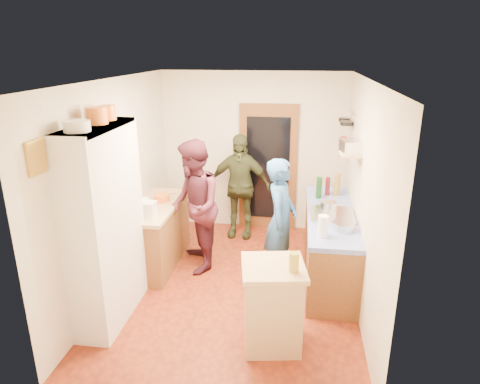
% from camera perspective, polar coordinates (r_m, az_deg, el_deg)
% --- Properties ---
extents(floor, '(3.00, 4.00, 0.02)m').
position_cam_1_polar(floor, '(5.71, -0.63, -12.39)').
color(floor, maroon).
rests_on(floor, ground).
extents(ceiling, '(3.00, 4.00, 0.02)m').
position_cam_1_polar(ceiling, '(4.90, -0.74, 14.86)').
color(ceiling, silver).
rests_on(ceiling, ground).
extents(wall_back, '(3.00, 0.02, 2.60)m').
position_cam_1_polar(wall_back, '(7.07, 1.78, 5.32)').
color(wall_back, beige).
rests_on(wall_back, ground).
extents(wall_front, '(3.00, 0.02, 2.60)m').
position_cam_1_polar(wall_front, '(3.35, -5.95, -10.76)').
color(wall_front, beige).
rests_on(wall_front, ground).
extents(wall_left, '(0.02, 4.00, 2.60)m').
position_cam_1_polar(wall_left, '(5.57, -16.22, 0.85)').
color(wall_left, beige).
rests_on(wall_left, ground).
extents(wall_right, '(0.02, 4.00, 2.60)m').
position_cam_1_polar(wall_right, '(5.16, 16.14, -0.58)').
color(wall_right, beige).
rests_on(wall_right, ground).
extents(door_frame, '(0.95, 0.06, 2.10)m').
position_cam_1_polar(door_frame, '(7.07, 3.74, 3.20)').
color(door_frame, brown).
rests_on(door_frame, ground).
extents(door_glass, '(0.70, 0.02, 1.70)m').
position_cam_1_polar(door_glass, '(7.04, 3.71, 3.12)').
color(door_glass, black).
rests_on(door_glass, door_frame).
extents(hutch_body, '(0.40, 1.20, 2.20)m').
position_cam_1_polar(hutch_body, '(4.88, -17.47, -4.36)').
color(hutch_body, silver).
rests_on(hutch_body, ground).
extents(hutch_top_shelf, '(0.40, 1.14, 0.04)m').
position_cam_1_polar(hutch_top_shelf, '(4.58, -18.79, 8.19)').
color(hutch_top_shelf, silver).
rests_on(hutch_top_shelf, hutch_body).
extents(plate_stack, '(0.25, 0.25, 0.10)m').
position_cam_1_polar(plate_stack, '(4.27, -20.93, 8.21)').
color(plate_stack, white).
rests_on(plate_stack, hutch_top_shelf).
extents(orange_pot_a, '(0.21, 0.21, 0.17)m').
position_cam_1_polar(orange_pot_a, '(4.63, -18.54, 9.63)').
color(orange_pot_a, orange).
rests_on(orange_pot_a, hutch_top_shelf).
extents(orange_pot_b, '(0.18, 0.18, 0.16)m').
position_cam_1_polar(orange_pot_b, '(4.85, -17.25, 10.06)').
color(orange_pot_b, orange).
rests_on(orange_pot_b, hutch_top_shelf).
extents(left_counter_base, '(0.60, 1.40, 0.85)m').
position_cam_1_polar(left_counter_base, '(6.16, -11.16, -5.74)').
color(left_counter_base, brown).
rests_on(left_counter_base, ground).
extents(left_counter_top, '(0.64, 1.44, 0.05)m').
position_cam_1_polar(left_counter_top, '(5.99, -11.43, -1.82)').
color(left_counter_top, tan).
rests_on(left_counter_top, left_counter_base).
extents(toaster, '(0.28, 0.19, 0.20)m').
position_cam_1_polar(toaster, '(5.53, -12.54, -2.26)').
color(toaster, white).
rests_on(toaster, left_counter_top).
extents(kettle, '(0.17, 0.17, 0.16)m').
position_cam_1_polar(kettle, '(5.78, -12.68, -1.59)').
color(kettle, white).
rests_on(kettle, left_counter_top).
extents(orange_bowl, '(0.25, 0.25, 0.10)m').
position_cam_1_polar(orange_bowl, '(6.05, -10.37, -0.79)').
color(orange_bowl, orange).
rests_on(orange_bowl, left_counter_top).
extents(chopping_board, '(0.35, 0.29, 0.02)m').
position_cam_1_polar(chopping_board, '(6.41, -9.87, 0.01)').
color(chopping_board, tan).
rests_on(chopping_board, left_counter_top).
extents(right_counter_base, '(0.60, 2.20, 0.84)m').
position_cam_1_polar(right_counter_base, '(5.91, 11.76, -6.92)').
color(right_counter_base, brown).
rests_on(right_counter_base, ground).
extents(right_counter_top, '(0.62, 2.22, 0.06)m').
position_cam_1_polar(right_counter_top, '(5.74, 12.06, -2.86)').
color(right_counter_top, '#0724BA').
rests_on(right_counter_top, right_counter_base).
extents(hob, '(0.55, 0.58, 0.04)m').
position_cam_1_polar(hob, '(5.57, 12.19, -3.00)').
color(hob, silver).
rests_on(hob, right_counter_top).
extents(pot_on_hob, '(0.21, 0.21, 0.13)m').
position_cam_1_polar(pot_on_hob, '(5.58, 11.70, -1.94)').
color(pot_on_hob, silver).
rests_on(pot_on_hob, hob).
extents(bottle_a, '(0.08, 0.08, 0.31)m').
position_cam_1_polar(bottle_a, '(6.16, 10.49, 0.59)').
color(bottle_a, '#143F14').
rests_on(bottle_a, right_counter_top).
extents(bottle_b, '(0.07, 0.07, 0.27)m').
position_cam_1_polar(bottle_b, '(6.32, 11.60, 0.77)').
color(bottle_b, '#591419').
rests_on(bottle_b, right_counter_top).
extents(bottle_c, '(0.10, 0.10, 0.32)m').
position_cam_1_polar(bottle_c, '(6.32, 12.80, 0.95)').
color(bottle_c, olive).
rests_on(bottle_c, right_counter_top).
extents(paper_towel, '(0.15, 0.15, 0.25)m').
position_cam_1_polar(paper_towel, '(4.92, 11.00, -4.51)').
color(paper_towel, white).
rests_on(paper_towel, right_counter_top).
extents(mixing_bowl, '(0.28, 0.28, 0.10)m').
position_cam_1_polar(mixing_bowl, '(5.17, 13.61, -4.48)').
color(mixing_bowl, silver).
rests_on(mixing_bowl, right_counter_top).
extents(island_base, '(0.63, 0.63, 0.86)m').
position_cam_1_polar(island_base, '(4.52, 4.32, -15.08)').
color(island_base, tan).
rests_on(island_base, ground).
extents(island_top, '(0.71, 0.71, 0.05)m').
position_cam_1_polar(island_top, '(4.28, 4.47, -10.02)').
color(island_top, tan).
rests_on(island_top, island_base).
extents(cutting_board, '(0.39, 0.33, 0.02)m').
position_cam_1_polar(cutting_board, '(4.32, 3.74, -9.60)').
color(cutting_board, white).
rests_on(cutting_board, island_top).
extents(oil_jar, '(0.11, 0.11, 0.19)m').
position_cam_1_polar(oil_jar, '(4.14, 7.19, -9.26)').
color(oil_jar, '#AD9E2D').
rests_on(oil_jar, island_top).
extents(pan_rail, '(0.02, 0.65, 0.02)m').
position_cam_1_polar(pan_rail, '(6.46, 14.55, 10.22)').
color(pan_rail, silver).
rests_on(pan_rail, wall_right).
extents(pan_hang_a, '(0.18, 0.18, 0.05)m').
position_cam_1_polar(pan_hang_a, '(6.30, 14.07, 8.86)').
color(pan_hang_a, black).
rests_on(pan_hang_a, pan_rail).
extents(pan_hang_b, '(0.16, 0.16, 0.05)m').
position_cam_1_polar(pan_hang_b, '(6.50, 13.89, 8.98)').
color(pan_hang_b, black).
rests_on(pan_hang_b, pan_rail).
extents(pan_hang_c, '(0.17, 0.17, 0.05)m').
position_cam_1_polar(pan_hang_c, '(6.69, 13.74, 9.35)').
color(pan_hang_c, black).
rests_on(pan_hang_c, pan_rail).
extents(wall_shelf, '(0.26, 0.42, 0.03)m').
position_cam_1_polar(wall_shelf, '(5.46, 14.46, 5.00)').
color(wall_shelf, tan).
rests_on(wall_shelf, wall_right).
extents(radio, '(0.27, 0.33, 0.15)m').
position_cam_1_polar(radio, '(5.44, 14.53, 5.92)').
color(radio, silver).
rests_on(radio, wall_shelf).
extents(ext_bracket, '(0.06, 0.10, 0.04)m').
position_cam_1_polar(ext_bracket, '(6.74, 14.07, 5.39)').
color(ext_bracket, black).
rests_on(ext_bracket, wall_right).
extents(fire_extinguisher, '(0.11, 0.11, 0.32)m').
position_cam_1_polar(fire_extinguisher, '(6.72, 13.59, 5.83)').
color(fire_extinguisher, red).
rests_on(fire_extinguisher, wall_right).
extents(picture_frame, '(0.03, 0.25, 0.30)m').
position_cam_1_polar(picture_frame, '(4.06, -25.50, 4.21)').
color(picture_frame, gold).
rests_on(picture_frame, wall_left).
extents(person_hob, '(0.49, 0.66, 1.64)m').
position_cam_1_polar(person_hob, '(5.52, 5.70, -3.95)').
color(person_hob, '#2A548E').
rests_on(person_hob, ground).
extents(person_left, '(0.94, 1.06, 1.81)m').
position_cam_1_polar(person_left, '(5.82, -5.92, -1.81)').
color(person_left, '#441A27').
rests_on(person_left, ground).
extents(person_back, '(1.01, 0.47, 1.69)m').
position_cam_1_polar(person_back, '(6.80, -0.01, 0.79)').
color(person_back, '#31371E').
rests_on(person_back, ground).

